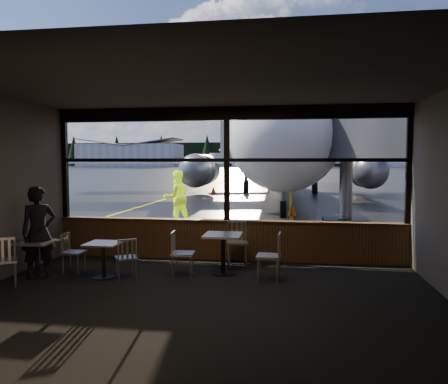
% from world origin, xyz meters
% --- Properties ---
extents(ground_plane, '(520.00, 520.00, 0.00)m').
position_xyz_m(ground_plane, '(0.00, 120.00, 0.00)').
color(ground_plane, black).
rests_on(ground_plane, ground).
extents(carpet_floor, '(8.00, 6.00, 0.01)m').
position_xyz_m(carpet_floor, '(0.00, -3.00, 0.01)').
color(carpet_floor, black).
rests_on(carpet_floor, ground).
extents(ceiling, '(8.00, 6.00, 0.04)m').
position_xyz_m(ceiling, '(0.00, -3.00, 3.50)').
color(ceiling, '#38332D').
rests_on(ceiling, ground).
extents(wall_back, '(8.00, 0.04, 3.50)m').
position_xyz_m(wall_back, '(0.00, -6.00, 1.75)').
color(wall_back, '#524A42').
rests_on(wall_back, ground).
extents(window_sill, '(8.00, 0.28, 0.90)m').
position_xyz_m(window_sill, '(0.00, 0.00, 0.45)').
color(window_sill, '#4D2D17').
rests_on(window_sill, ground).
extents(window_header, '(8.00, 0.18, 0.30)m').
position_xyz_m(window_header, '(0.00, 0.00, 3.35)').
color(window_header, black).
rests_on(window_header, ground).
extents(mullion_left, '(0.12, 0.12, 2.60)m').
position_xyz_m(mullion_left, '(-3.95, 0.00, 2.20)').
color(mullion_left, black).
rests_on(mullion_left, ground).
extents(mullion_centre, '(0.12, 0.12, 2.60)m').
position_xyz_m(mullion_centre, '(0.00, 0.00, 2.20)').
color(mullion_centre, black).
rests_on(mullion_centre, ground).
extents(mullion_right, '(0.12, 0.12, 2.60)m').
position_xyz_m(mullion_right, '(3.95, 0.00, 2.20)').
color(mullion_right, black).
rests_on(mullion_right, ground).
extents(window_transom, '(8.00, 0.10, 0.08)m').
position_xyz_m(window_transom, '(0.00, 0.00, 2.30)').
color(window_transom, black).
rests_on(window_transom, ground).
extents(airliner, '(33.38, 39.63, 11.82)m').
position_xyz_m(airliner, '(0.78, 20.90, 5.91)').
color(airliner, white).
rests_on(airliner, ground_plane).
extents(jet_bridge, '(8.92, 10.90, 4.76)m').
position_xyz_m(jet_bridge, '(3.60, 5.50, 2.38)').
color(jet_bridge, '#272729').
rests_on(jet_bridge, ground_plane).
extents(cafe_table_near, '(0.74, 0.74, 0.82)m').
position_xyz_m(cafe_table_near, '(0.11, -1.29, 0.41)').
color(cafe_table_near, gray).
rests_on(cafe_table_near, carpet_floor).
extents(cafe_table_mid, '(0.63, 0.63, 0.70)m').
position_xyz_m(cafe_table_mid, '(-2.14, -1.94, 0.35)').
color(cafe_table_mid, gray).
rests_on(cafe_table_mid, carpet_floor).
extents(cafe_table_left, '(0.65, 0.65, 0.72)m').
position_xyz_m(cafe_table_left, '(-3.45, -2.08, 0.36)').
color(cafe_table_left, '#9B958E').
rests_on(cafe_table_left, carpet_floor).
extents(chair_near_e, '(0.54, 0.54, 0.93)m').
position_xyz_m(chair_near_e, '(1.04, -1.66, 0.47)').
color(chair_near_e, '#B2ADA1').
rests_on(chair_near_e, carpet_floor).
extents(chair_near_w, '(0.53, 0.53, 0.91)m').
position_xyz_m(chair_near_w, '(-0.64, -1.60, 0.45)').
color(chair_near_w, '#AEA99D').
rests_on(chair_near_w, carpet_floor).
extents(chair_near_n, '(0.60, 0.60, 0.95)m').
position_xyz_m(chair_near_n, '(0.30, -0.45, 0.48)').
color(chair_near_n, '#B3AFA2').
rests_on(chair_near_n, carpet_floor).
extents(chair_mid_s, '(0.61, 0.61, 0.82)m').
position_xyz_m(chair_mid_s, '(-1.68, -1.93, 0.41)').
color(chair_mid_s, '#AFAA9E').
rests_on(chair_mid_s, carpet_floor).
extents(chair_mid_w, '(0.45, 0.45, 0.82)m').
position_xyz_m(chair_mid_w, '(-2.91, -1.63, 0.41)').
color(chair_mid_w, '#B0AC9F').
rests_on(chair_mid_w, carpet_floor).
extents(chair_left_s, '(0.71, 0.71, 0.94)m').
position_xyz_m(chair_left_s, '(-3.67, -2.76, 0.47)').
color(chair_left_s, beige).
rests_on(chair_left_s, carpet_floor).
extents(passenger, '(0.77, 0.76, 1.79)m').
position_xyz_m(passenger, '(-3.42, -2.05, 0.90)').
color(passenger, black).
rests_on(passenger, carpet_floor).
extents(ground_crew, '(1.21, 1.17, 1.96)m').
position_xyz_m(ground_crew, '(-2.51, 5.02, 0.98)').
color(ground_crew, '#BFF219').
rests_on(ground_crew, ground_plane).
extents(cone_nose, '(0.38, 0.38, 0.53)m').
position_xyz_m(cone_nose, '(1.54, 8.55, 0.27)').
color(cone_nose, '#FF5F08').
rests_on(cone_nose, ground_plane).
extents(cone_wing, '(0.37, 0.37, 0.51)m').
position_xyz_m(cone_wing, '(-3.96, 20.78, 0.26)').
color(cone_wing, '#DE5607').
rests_on(cone_wing, ground_plane).
extents(hangar_left, '(45.00, 18.00, 11.00)m').
position_xyz_m(hangar_left, '(-70.00, 180.00, 5.50)').
color(hangar_left, silver).
rests_on(hangar_left, ground_plane).
extents(hangar_mid, '(38.00, 15.00, 10.00)m').
position_xyz_m(hangar_mid, '(0.00, 185.00, 5.00)').
color(hangar_mid, silver).
rests_on(hangar_mid, ground_plane).
extents(hangar_right, '(50.00, 20.00, 12.00)m').
position_xyz_m(hangar_right, '(60.00, 178.00, 6.00)').
color(hangar_right, silver).
rests_on(hangar_right, ground_plane).
extents(fuel_tank_a, '(8.00, 8.00, 6.00)m').
position_xyz_m(fuel_tank_a, '(-30.00, 182.00, 3.00)').
color(fuel_tank_a, silver).
rests_on(fuel_tank_a, ground_plane).
extents(fuel_tank_b, '(8.00, 8.00, 6.00)m').
position_xyz_m(fuel_tank_b, '(-20.00, 182.00, 3.00)').
color(fuel_tank_b, silver).
rests_on(fuel_tank_b, ground_plane).
extents(fuel_tank_c, '(8.00, 8.00, 6.00)m').
position_xyz_m(fuel_tank_c, '(-10.00, 182.00, 3.00)').
color(fuel_tank_c, silver).
rests_on(fuel_tank_c, ground_plane).
extents(treeline, '(360.00, 3.00, 12.00)m').
position_xyz_m(treeline, '(0.00, 210.00, 6.00)').
color(treeline, black).
rests_on(treeline, ground_plane).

